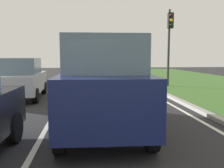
{
  "coord_description": "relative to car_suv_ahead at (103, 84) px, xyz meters",
  "views": [
    {
      "loc": [
        0.33,
        3.37,
        1.84
      ],
      "look_at": [
        0.94,
        8.94,
        1.2
      ],
      "focal_mm": 38.58,
      "sensor_mm": 36.0,
      "label": 1
    }
  ],
  "objects": [
    {
      "name": "car_suv_ahead",
      "position": [
        0.0,
        0.0,
        0.0
      ],
      "size": [
        2.12,
        4.57,
        2.28
      ],
      "rotation": [
        0.0,
        0.0,
        -0.04
      ],
      "color": "navy",
      "rests_on": "ground"
    },
    {
      "name": "ground_plane",
      "position": [
        -0.77,
        4.68,
        -1.17
      ],
      "size": [
        60.0,
        60.0,
        0.0
      ],
      "primitive_type": "plane",
      "color": "#262628"
    },
    {
      "name": "traffic_light_near_right",
      "position": [
        4.56,
        8.12,
        1.98
      ],
      "size": [
        0.32,
        0.5,
        4.63
      ],
      "color": "#2D2D2D",
      "rests_on": "ground"
    },
    {
      "name": "car_hatchback_far",
      "position": [
        -3.23,
        4.93,
        -0.28
      ],
      "size": [
        1.83,
        3.75,
        1.78
      ],
      "rotation": [
        0.0,
        0.0,
        0.03
      ],
      "color": "#B7BABF",
      "rests_on": "ground"
    },
    {
      "name": "curb_right",
      "position": [
        3.33,
        4.68,
        -1.11
      ],
      "size": [
        0.24,
        48.0,
        0.12
      ],
      "primitive_type": "cube",
      "color": "#9E9B93",
      "rests_on": "ground"
    },
    {
      "name": "lane_line_right_edge",
      "position": [
        2.83,
        4.68,
        -1.16
      ],
      "size": [
        0.12,
        32.0,
        0.01
      ],
      "primitive_type": "cube",
      "color": "silver",
      "rests_on": "ground"
    },
    {
      "name": "lane_line_center",
      "position": [
        -1.47,
        4.68,
        -1.16
      ],
      "size": [
        0.12,
        32.0,
        0.01
      ],
      "primitive_type": "cube",
      "color": "silver",
      "rests_on": "ground"
    }
  ]
}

